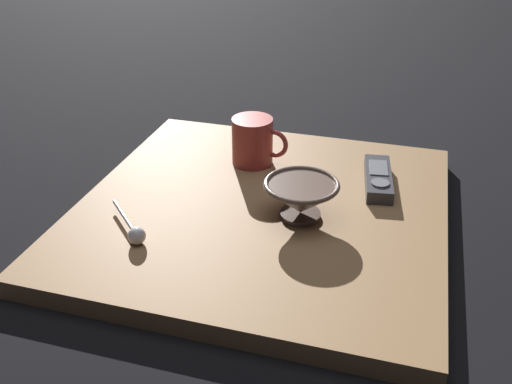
% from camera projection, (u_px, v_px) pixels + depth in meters
% --- Properties ---
extents(ground_plane, '(6.00, 6.00, 0.00)m').
position_uv_depth(ground_plane, '(262.00, 220.00, 1.01)').
color(ground_plane, black).
extents(table, '(0.62, 0.62, 0.03)m').
position_uv_depth(table, '(262.00, 212.00, 1.00)').
color(table, '#936D47').
rests_on(table, ground).
extents(cereal_bowl, '(0.12, 0.12, 0.07)m').
position_uv_depth(cereal_bowl, '(301.00, 197.00, 0.94)').
color(cereal_bowl, brown).
rests_on(cereal_bowl, table).
extents(coffee_mug, '(0.11, 0.08, 0.09)m').
position_uv_depth(coffee_mug, '(253.00, 141.00, 1.11)').
color(coffee_mug, '#A53833').
rests_on(coffee_mug, table).
extents(teaspoon, '(0.10, 0.10, 0.03)m').
position_uv_depth(teaspoon, '(135.00, 233.00, 0.89)').
color(teaspoon, silver).
rests_on(teaspoon, table).
extents(tv_remote_near, '(0.07, 0.16, 0.03)m').
position_uv_depth(tv_remote_near, '(378.00, 178.00, 1.05)').
color(tv_remote_near, '#38383D').
rests_on(tv_remote_near, table).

